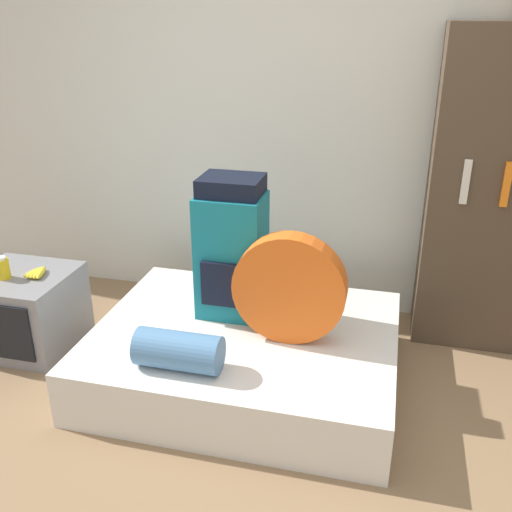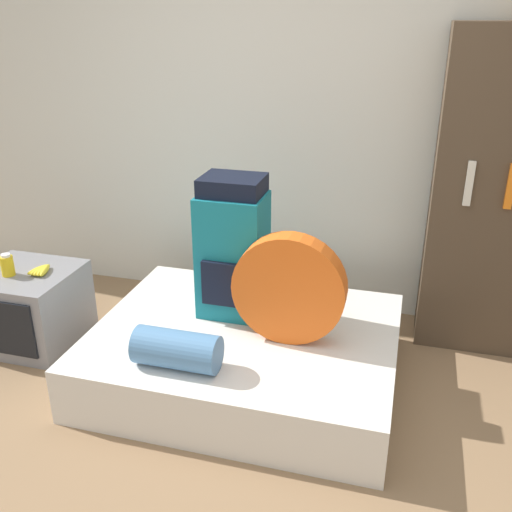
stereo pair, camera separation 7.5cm
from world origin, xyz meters
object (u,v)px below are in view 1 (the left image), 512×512
at_px(television, 25,310).
at_px(canister, 3,268).
at_px(backpack, 232,249).
at_px(tent_bag, 290,288).
at_px(bookshelf, 498,196).
at_px(sleeping_roll, 179,351).

height_order(television, canister, canister).
bearing_deg(television, backpack, 7.27).
xyz_separation_m(tent_bag, television, (-1.67, 0.05, -0.37)).
height_order(canister, bookshelf, bookshelf).
bearing_deg(television, tent_bag, -1.70).
bearing_deg(bookshelf, tent_bag, -142.24).
relative_size(canister, bookshelf, 0.07).
xyz_separation_m(backpack, television, (-1.30, -0.17, -0.47)).
xyz_separation_m(tent_bag, canister, (-1.72, -0.01, -0.07)).
bearing_deg(sleeping_roll, tent_bag, 40.74).
xyz_separation_m(television, bookshelf, (2.75, 0.78, 0.71)).
relative_size(tent_bag, bookshelf, 0.31).
bearing_deg(tent_bag, canister, -179.72).
xyz_separation_m(backpack, sleeping_roll, (-0.09, -0.62, -0.30)).
distance_m(backpack, sleeping_roll, 0.69).
xyz_separation_m(sleeping_roll, canister, (-1.25, 0.40, 0.13)).
relative_size(backpack, tent_bag, 1.36).
relative_size(backpack, bookshelf, 0.43).
distance_m(sleeping_roll, bookshelf, 2.05).
height_order(television, bookshelf, bookshelf).
height_order(tent_bag, bookshelf, bookshelf).
bearing_deg(bookshelf, sleeping_roll, -141.30).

